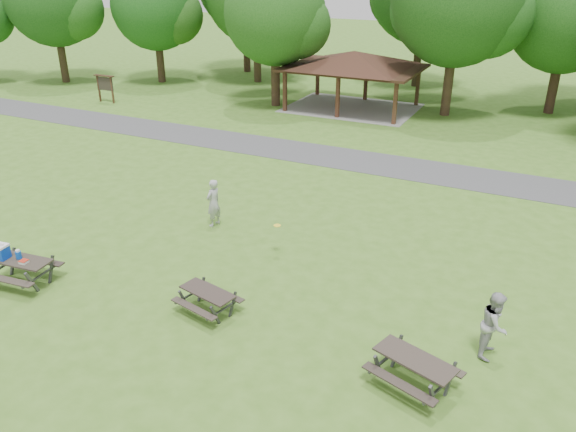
% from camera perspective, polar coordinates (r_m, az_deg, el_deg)
% --- Properties ---
extents(ground, '(160.00, 160.00, 0.00)m').
position_cam_1_polar(ground, '(17.12, -9.03, -8.41)').
color(ground, '#406D1F').
rests_on(ground, ground).
extents(asphalt_path, '(120.00, 3.20, 0.02)m').
position_cam_1_polar(asphalt_path, '(28.48, 7.09, 5.62)').
color(asphalt_path, '#424244').
rests_on(asphalt_path, ground).
extents(pavilion, '(8.60, 7.01, 3.76)m').
position_cam_1_polar(pavilion, '(38.19, 6.71, 15.29)').
color(pavilion, '#371E14').
rests_on(pavilion, ground).
extents(notice_board, '(1.60, 0.30, 1.88)m').
position_cam_1_polar(notice_board, '(41.86, -18.12, 12.66)').
color(notice_board, '#311C12').
rests_on(notice_board, ground).
extents(tree_row_a, '(7.56, 7.20, 9.97)m').
position_cam_1_polar(tree_row_a, '(49.67, -22.65, 19.46)').
color(tree_row_a, black).
rests_on(tree_row_a, ground).
extents(tree_row_b, '(7.14, 6.80, 9.28)m').
position_cam_1_polar(tree_row_b, '(47.50, -13.22, 19.86)').
color(tree_row_b, '#2F1F14').
rests_on(tree_row_b, ground).
extents(tree_row_d, '(6.93, 6.60, 9.27)m').
position_cam_1_polar(tree_row_d, '(38.44, -1.20, 19.58)').
color(tree_row_d, '#2F1F15').
rests_on(tree_row_d, ground).
extents(tree_row_e, '(8.40, 8.00, 11.02)m').
position_cam_1_polar(tree_row_e, '(37.20, 17.03, 19.97)').
color(tree_row_e, '#312115').
rests_on(tree_row_e, ground).
extents(tree_row_f, '(7.35, 7.00, 9.55)m').
position_cam_1_polar(tree_row_f, '(40.19, 26.58, 17.47)').
color(tree_row_f, black).
rests_on(tree_row_f, ground).
extents(picnic_table_near, '(2.14, 1.80, 1.38)m').
position_cam_1_polar(picnic_table_near, '(19.32, -26.09, -4.05)').
color(picnic_table_near, '#2B251F').
rests_on(picnic_table_near, ground).
extents(picnic_table_middle, '(1.91, 1.66, 0.72)m').
position_cam_1_polar(picnic_table_middle, '(16.27, -8.17, -8.05)').
color(picnic_table_middle, '#2B221F').
rests_on(picnic_table_middle, ground).
extents(picnic_table_far, '(2.29, 2.04, 0.83)m').
position_cam_1_polar(picnic_table_far, '(13.91, 12.72, -14.55)').
color(picnic_table_far, '#2E2621').
rests_on(picnic_table_far, ground).
extents(frisbee_in_flight, '(0.30, 0.30, 0.02)m').
position_cam_1_polar(frisbee_in_flight, '(18.82, -1.11, -0.97)').
color(frisbee_in_flight, yellow).
rests_on(frisbee_in_flight, ground).
extents(frisbee_thrower, '(0.54, 0.73, 1.85)m').
position_cam_1_polar(frisbee_thrower, '(21.19, -7.59, 1.33)').
color(frisbee_thrower, '#A5A5A7').
rests_on(frisbee_thrower, ground).
extents(frisbee_catcher, '(0.77, 0.95, 1.82)m').
position_cam_1_polar(frisbee_catcher, '(15.25, 20.26, -10.29)').
color(frisbee_catcher, '#A4A4A6').
rests_on(frisbee_catcher, ground).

